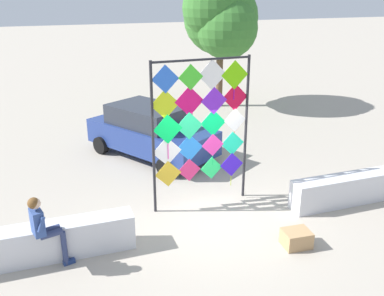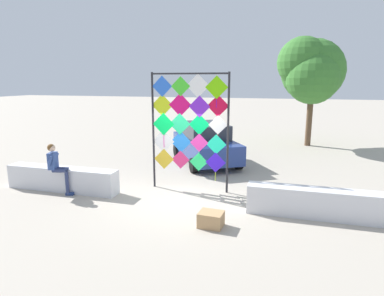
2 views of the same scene
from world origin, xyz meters
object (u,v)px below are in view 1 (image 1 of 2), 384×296
kite_display_rack (201,123)px  parked_car (151,131)px  seated_vendor (45,226)px  cardboard_box_large (296,238)px  tree_far_right (220,16)px

kite_display_rack → parked_car: (-0.37, 3.74, -1.34)m
seated_vendor → parked_car: (3.43, 5.32, -0.10)m
kite_display_rack → cardboard_box_large: bearing=-62.8°
kite_display_rack → tree_far_right: size_ratio=0.65×
seated_vendor → kite_display_rack: bearing=22.6°
kite_display_rack → cardboard_box_large: 3.49m
parked_car → tree_far_right: size_ratio=0.82×
cardboard_box_large → tree_far_right: (2.88, 11.40, 3.91)m
cardboard_box_large → tree_far_right: 12.39m
kite_display_rack → seated_vendor: size_ratio=2.34×
kite_display_rack → parked_car: size_ratio=0.80×
kite_display_rack → tree_far_right: 9.98m
kite_display_rack → seated_vendor: 4.30m
kite_display_rack → parked_car: kite_display_rack is taller
seated_vendor → tree_far_right: bearing=52.6°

